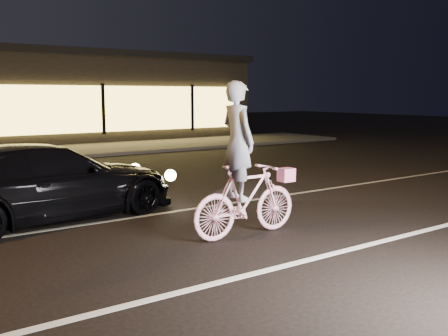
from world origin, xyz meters
TOP-DOWN VIEW (x-y plane):
  - ground at (0.00, 0.00)m, footprint 90.00×90.00m
  - lane_stripe_near at (0.00, -1.50)m, footprint 60.00×0.12m
  - lane_stripe_far at (0.00, 2.00)m, footprint 60.00×0.10m
  - sidewalk at (0.00, 13.00)m, footprint 30.00×4.00m
  - cyclist at (1.09, -0.08)m, footprint 1.92×0.66m
  - sedan at (-1.17, 2.70)m, footprint 4.96×2.64m

SIDE VIEW (x-z plane):
  - ground at x=0.00m, z-range 0.00..0.00m
  - lane_stripe_near at x=0.00m, z-range 0.00..0.01m
  - lane_stripe_far at x=0.00m, z-range 0.00..0.01m
  - sidewalk at x=0.00m, z-range 0.00..0.12m
  - sedan at x=-1.17m, z-range 0.00..1.37m
  - cyclist at x=1.09m, z-range -0.35..2.06m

